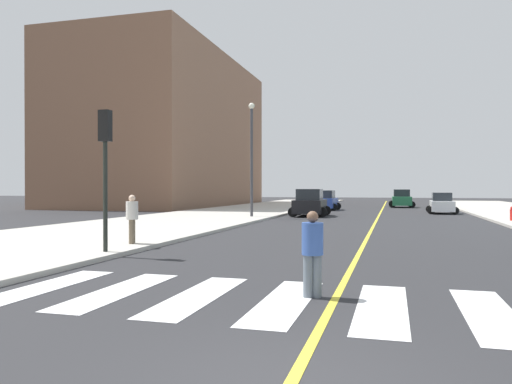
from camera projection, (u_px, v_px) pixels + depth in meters
sidewalk_kerb_west at (149, 225)px, 27.95m from camera, size 10.00×120.00×0.15m
crosswalk_paint at (332, 304)px, 9.27m from camera, size 13.50×4.00×0.01m
lane_divider_paint at (381, 212)px, 43.95m from camera, size 0.16×80.00×0.01m
low_rise_brick_west at (168, 132)px, 62.67m from camera, size 16.00×32.00×18.42m
car_blue_nearest at (325, 201)px, 48.84m from camera, size 2.79×4.40×1.94m
car_white_second at (442, 204)px, 42.12m from camera, size 2.55×4.03×1.79m
car_black_third at (310, 204)px, 38.16m from camera, size 3.02×4.76×2.10m
car_green_fourth at (402, 199)px, 55.74m from camera, size 2.87×4.55×2.02m
traffic_light_far_corner at (106, 152)px, 15.81m from camera, size 0.36×0.41×4.52m
pedestrian_crossing at (312, 250)px, 9.85m from camera, size 0.43×0.43×1.73m
pedestrian_walking_west at (132, 217)px, 18.12m from camera, size 0.44×0.44×1.78m
fire_hydrant at (512, 214)px, 30.82m from camera, size 0.26×0.26×0.89m
street_lamp at (252, 150)px, 35.42m from camera, size 0.44×0.44×8.12m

